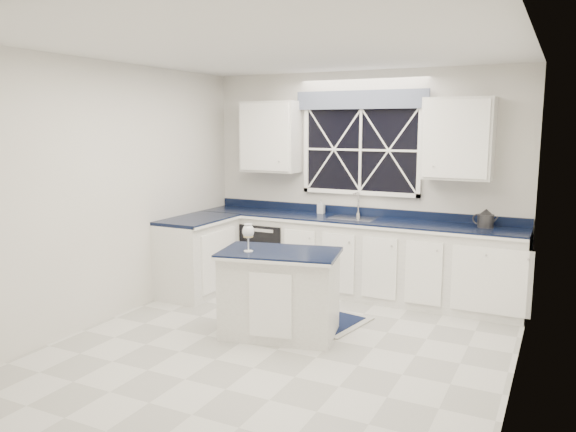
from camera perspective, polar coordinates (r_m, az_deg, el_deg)
The scene contains 13 objects.
ground at distance 5.32m, azimuth -1.09°, elevation -13.43°, with size 4.50×4.50×0.00m, color silver.
back_wall at distance 7.02m, azimuth 7.44°, elevation 3.42°, with size 4.00×0.10×2.70m, color silver.
base_cabinets at distance 6.85m, azimuth 3.38°, elevation -4.29°, with size 3.99×1.60×0.90m.
countertop at distance 6.79m, azimuth 6.53°, elevation -0.41°, with size 3.98×0.64×0.04m, color black.
dishwasher at distance 7.33m, azimuth -1.66°, elevation -3.70°, with size 0.60×0.58×0.82m, color black.
window at distance 6.94m, azimuth 7.39°, elevation 7.34°, with size 1.65×0.09×1.26m.
upper_cabinets at distance 6.82m, azimuth 7.06°, elevation 7.90°, with size 3.10×0.34×0.90m.
faucet at distance 6.95m, azimuth 7.11°, elevation 1.28°, with size 0.05×0.20×0.30m.
island at distance 5.53m, azimuth -0.85°, elevation -7.83°, with size 1.25×0.91×0.85m.
rug at distance 6.15m, azimuth 2.02°, elevation -10.13°, with size 1.33×0.95×0.02m.
kettle at distance 6.51m, azimuth 19.43°, elevation -0.27°, with size 0.28×0.22×0.21m.
wine_glass at distance 5.38m, azimuth -4.06°, elevation -1.68°, with size 0.11×0.11×0.27m.
soap_bottle at distance 7.13m, azimuth 3.38°, elevation 1.00°, with size 0.08×0.09×0.19m, color silver.
Camera 1 is at (2.28, -4.35, 2.04)m, focal length 35.00 mm.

